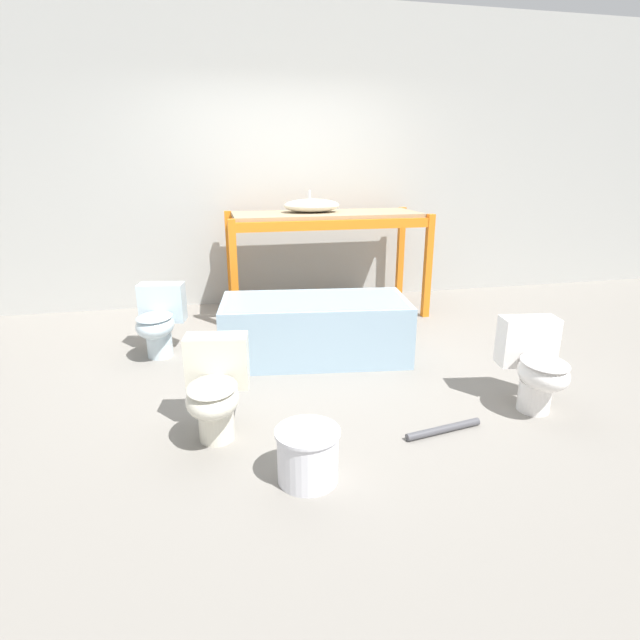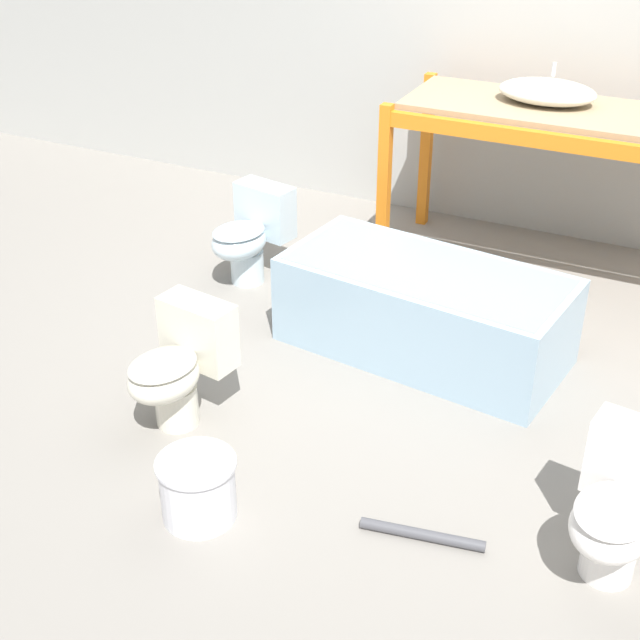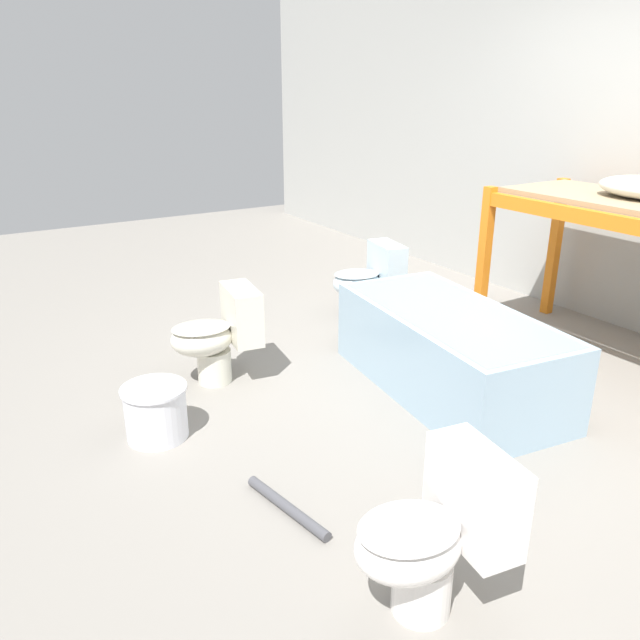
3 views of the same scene
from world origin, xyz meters
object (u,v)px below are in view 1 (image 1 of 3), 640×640
toilet_near (536,364)px  bucket_white (308,454)px  sink_basin (312,206)px  toilet_extra (159,319)px  toilet_far (215,387)px  bathtub_main (315,324)px

toilet_near → bucket_white: toilet_near is taller
sink_basin → toilet_near: bearing=-68.6°
toilet_extra → toilet_far: bearing=-62.1°
bucket_white → toilet_extra: bearing=113.8°
bathtub_main → toilet_near: 1.72m
bathtub_main → toilet_extra: toilet_extra is taller
sink_basin → toilet_far: (-1.09, -2.41, -0.83)m
toilet_near → toilet_far: size_ratio=1.00×
bathtub_main → toilet_extra: 1.32m
toilet_near → bucket_white: 1.69m
sink_basin → toilet_extra: size_ratio=0.99×
bucket_white → toilet_far: bearing=128.9°
sink_basin → bathtub_main: size_ratio=0.36×
sink_basin → toilet_near: 2.82m
toilet_near → toilet_far: bearing=-173.9°
toilet_far → toilet_extra: 1.51m
sink_basin → bathtub_main: (-0.25, -1.30, -0.86)m
bathtub_main → toilet_near: toilet_near is taller
toilet_near → bucket_white: size_ratio=1.73×
toilet_far → toilet_extra: same height
bathtub_main → bucket_white: bathtub_main is taller
toilet_near → bathtub_main: bearing=144.3°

